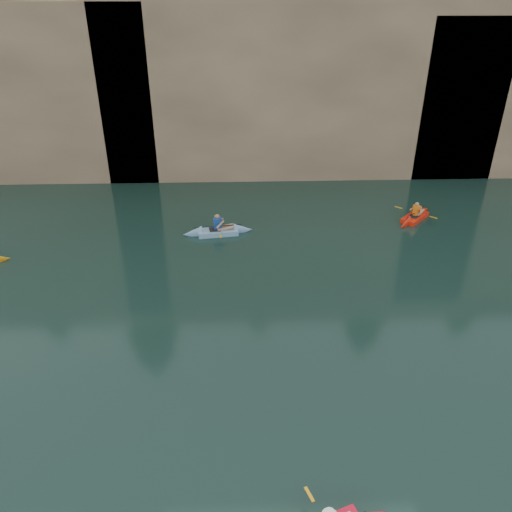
{
  "coord_description": "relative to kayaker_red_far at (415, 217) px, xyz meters",
  "views": [
    {
      "loc": [
        -1.97,
        -8.4,
        11.08
      ],
      "look_at": [
        -1.45,
        6.23,
        3.0
      ],
      "focal_mm": 35.0,
      "sensor_mm": 36.0,
      "label": 1
    }
  ],
  "objects": [
    {
      "name": "sea_cave_center",
      "position": [
        -11.31,
        6.55,
        1.45
      ],
      "size": [
        3.5,
        1.0,
        3.2
      ],
      "primitive_type": "cube",
      "color": "black",
      "rests_on": "ground"
    },
    {
      "name": "sea_cave_east",
      "position": [
        2.69,
        6.55,
        2.1
      ],
      "size": [
        5.0,
        1.0,
        4.5
      ],
      "primitive_type": "cube",
      "color": "black",
      "rests_on": "ground"
    },
    {
      "name": "kayaker_ltblue_mid",
      "position": [
        -10.39,
        -1.38,
        0.02
      ],
      "size": [
        3.56,
        2.58,
        1.33
      ],
      "rotation": [
        0.0,
        0.0,
        0.14
      ],
      "color": "#80AFD6",
      "rests_on": "ground"
    },
    {
      "name": "cliff",
      "position": [
        -7.31,
        14.6,
        5.85
      ],
      "size": [
        70.0,
        16.0,
        12.0
      ],
      "primitive_type": "cube",
      "color": "tan",
      "rests_on": "ground"
    },
    {
      "name": "kayaker_red_far",
      "position": [
        0.0,
        0.0,
        0.0
      ],
      "size": [
        2.76,
        2.9,
        1.2
      ],
      "rotation": [
        0.0,
        0.0,
        0.82
      ],
      "color": "red",
      "rests_on": "ground"
    },
    {
      "name": "ground",
      "position": [
        -7.31,
        -15.4,
        -0.15
      ],
      "size": [
        160.0,
        160.0,
        0.0
      ],
      "primitive_type": "plane",
      "color": "black",
      "rests_on": "ground"
    },
    {
      "name": "cliff_slab_center",
      "position": [
        -5.31,
        7.2,
        5.55
      ],
      "size": [
        24.0,
        2.4,
        11.4
      ],
      "primitive_type": "cube",
      "color": "tan",
      "rests_on": "ground"
    }
  ]
}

